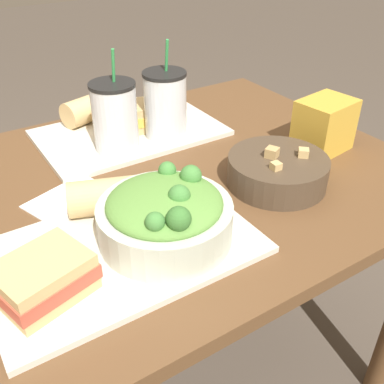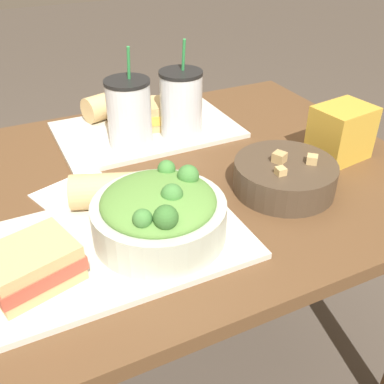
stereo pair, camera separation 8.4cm
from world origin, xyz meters
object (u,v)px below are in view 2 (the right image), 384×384
(drink_cup_red, at_px, (181,106))
(baguette_far, at_px, (105,106))
(sandwich_far, at_px, (149,114))
(drink_cup_dark, at_px, (129,115))
(salad_bowl, at_px, (161,212))
(sandwich_near, at_px, (32,265))
(chip_bag, at_px, (341,133))
(soup_bowl, at_px, (285,175))
(baguette_near, at_px, (112,191))
(napkin_folded, at_px, (76,191))

(drink_cup_red, bearing_deg, baguette_far, 128.27)
(sandwich_far, xyz_separation_m, drink_cup_red, (0.05, -0.08, 0.04))
(baguette_far, relative_size, drink_cup_dark, 0.51)
(salad_bowl, xyz_separation_m, drink_cup_dark, (0.07, 0.35, 0.03))
(sandwich_near, height_order, baguette_far, baguette_far)
(salad_bowl, distance_m, chip_bag, 0.50)
(soup_bowl, relative_size, baguette_near, 1.29)
(salad_bowl, distance_m, baguette_far, 0.54)
(sandwich_near, distance_m, drink_cup_dark, 0.47)
(sandwich_far, height_order, drink_cup_dark, drink_cup_dark)
(drink_cup_dark, bearing_deg, drink_cup_red, 0.00)
(baguette_far, xyz_separation_m, napkin_folded, (-0.16, -0.31, -0.04))
(sandwich_near, height_order, baguette_near, baguette_near)
(baguette_near, xyz_separation_m, baguette_far, (0.11, 0.41, 0.00))
(drink_cup_dark, distance_m, drink_cup_red, 0.13)
(baguette_near, xyz_separation_m, chip_bag, (0.54, -0.02, 0.02))
(salad_bowl, distance_m, drink_cup_dark, 0.36)
(chip_bag, bearing_deg, baguette_near, 170.35)
(salad_bowl, bearing_deg, chip_bag, 12.49)
(salad_bowl, xyz_separation_m, baguette_far, (0.06, 0.54, -0.02))
(sandwich_far, xyz_separation_m, napkin_folded, (-0.25, -0.21, -0.04))
(baguette_far, relative_size, drink_cup_red, 0.51)
(soup_bowl, distance_m, baguette_near, 0.35)
(sandwich_far, height_order, drink_cup_red, drink_cup_red)
(baguette_far, xyz_separation_m, drink_cup_red, (0.14, -0.18, 0.04))
(salad_bowl, bearing_deg, drink_cup_red, 60.41)
(drink_cup_dark, bearing_deg, baguette_near, -117.36)
(soup_bowl, height_order, sandwich_far, soup_bowl)
(baguette_near, bearing_deg, chip_bag, -71.22)
(salad_bowl, distance_m, baguette_near, 0.14)
(sandwich_far, bearing_deg, napkin_folded, -123.00)
(chip_bag, xyz_separation_m, napkin_folded, (-0.59, 0.12, -0.06))
(baguette_far, relative_size, chip_bag, 0.86)
(salad_bowl, distance_m, soup_bowl, 0.30)
(baguette_far, distance_m, chip_bag, 0.61)
(salad_bowl, height_order, napkin_folded, salad_bowl)
(napkin_folded, bearing_deg, baguette_near, -63.30)
(salad_bowl, bearing_deg, soup_bowl, 8.86)
(napkin_folded, bearing_deg, salad_bowl, -66.15)
(salad_bowl, height_order, baguette_near, salad_bowl)
(napkin_folded, bearing_deg, drink_cup_red, 23.54)
(baguette_near, bearing_deg, salad_bowl, -137.88)
(baguette_far, bearing_deg, sandwich_near, 136.51)
(drink_cup_red, relative_size, napkin_folded, 1.25)
(napkin_folded, bearing_deg, drink_cup_dark, 37.92)
(napkin_folded, bearing_deg, baguette_far, 63.07)
(sandwich_far, relative_size, drink_cup_red, 0.65)
(drink_cup_dark, xyz_separation_m, chip_bag, (0.42, -0.25, -0.03))
(drink_cup_red, bearing_deg, sandwich_near, -138.39)
(soup_bowl, relative_size, sandwich_near, 1.33)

